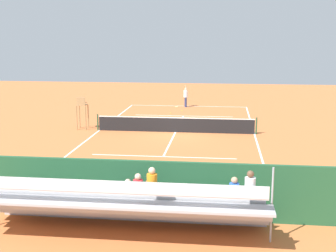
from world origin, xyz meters
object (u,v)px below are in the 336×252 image
(tennis_ball_near, at_px, (182,111))
(bleacher_stand, at_px, (130,205))
(equipment_bag, at_px, (139,205))
(tennis_ball_far, at_px, (171,113))
(umpire_chair, at_px, (82,110))
(courtside_bench, at_px, (198,196))
(tennis_player, at_px, (186,95))
(tennis_net, at_px, (175,125))
(tennis_racket, at_px, (176,107))

(tennis_ball_near, bearing_deg, bleacher_stand, 91.16)
(bleacher_stand, xyz_separation_m, equipment_bag, (0.08, -1.96, -0.75))
(tennis_ball_far, bearing_deg, umpire_chair, 53.43)
(umpire_chair, xyz_separation_m, equipment_bag, (-6.28, 13.63, -1.13))
(bleacher_stand, bearing_deg, courtside_bench, -134.01)
(umpire_chair, relative_size, tennis_ball_near, 32.42)
(umpire_chair, distance_m, tennis_player, 11.87)
(tennis_net, distance_m, courtside_bench, 13.45)
(tennis_ball_near, bearing_deg, tennis_net, 92.20)
(courtside_bench, distance_m, equipment_bag, 2.13)
(equipment_bag, distance_m, tennis_racket, 23.90)
(bleacher_stand, height_order, tennis_racket, bleacher_stand)
(tennis_ball_far, bearing_deg, tennis_player, -105.12)
(equipment_bag, distance_m, tennis_player, 23.89)
(tennis_net, xyz_separation_m, courtside_bench, (-2.18, 13.27, 0.06))
(tennis_net, relative_size, courtside_bench, 5.72)
(tennis_net, distance_m, tennis_ball_far, 7.18)
(tennis_net, height_order, courtside_bench, tennis_net)
(tennis_net, relative_size, tennis_player, 5.35)
(tennis_ball_near, bearing_deg, courtside_bench, 96.60)
(bleacher_stand, xyz_separation_m, courtside_bench, (-2.01, -2.08, -0.37))
(equipment_bag, bearing_deg, tennis_ball_near, -88.94)
(tennis_net, relative_size, umpire_chair, 4.81)
(courtside_bench, bearing_deg, tennis_player, -84.27)
(courtside_bench, relative_size, tennis_ball_far, 27.27)
(tennis_ball_near, bearing_deg, tennis_player, -92.99)
(bleacher_stand, height_order, tennis_ball_far, bleacher_stand)
(tennis_player, distance_m, tennis_ball_near, 2.39)
(umpire_chair, xyz_separation_m, courtside_bench, (-8.38, 13.51, -0.76))
(tennis_racket, bearing_deg, tennis_ball_near, 107.61)
(tennis_ball_far, bearing_deg, tennis_net, 99.02)
(courtside_bench, height_order, tennis_player, tennis_player)
(equipment_bag, height_order, tennis_player, tennis_player)
(umpire_chair, relative_size, courtside_bench, 1.19)
(equipment_bag, height_order, tennis_ball_near, equipment_bag)
(courtside_bench, distance_m, tennis_ball_near, 21.72)
(bleacher_stand, height_order, equipment_bag, bleacher_stand)
(bleacher_stand, relative_size, tennis_player, 4.70)
(courtside_bench, height_order, tennis_ball_far, courtside_bench)
(umpire_chair, distance_m, equipment_bag, 15.06)
(courtside_bench, height_order, tennis_ball_near, courtside_bench)
(umpire_chair, relative_size, tennis_ball_far, 32.42)
(tennis_net, height_order, tennis_player, tennis_player)
(tennis_ball_far, bearing_deg, bleacher_stand, 93.28)
(tennis_player, bearing_deg, tennis_ball_near, 87.01)
(equipment_bag, height_order, tennis_racket, equipment_bag)
(equipment_bag, xyz_separation_m, tennis_ball_far, (1.21, -20.48, -0.15))
(bleacher_stand, relative_size, equipment_bag, 10.07)
(tennis_net, relative_size, tennis_ball_near, 156.06)
(tennis_racket, xyz_separation_m, tennis_ball_near, (-0.69, 2.18, 0.02))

